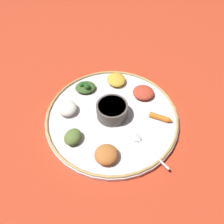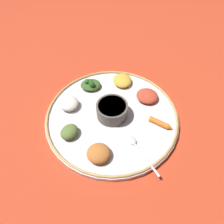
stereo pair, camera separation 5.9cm
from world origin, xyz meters
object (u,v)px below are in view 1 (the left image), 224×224
(center_bowl, at_px, (112,110))
(greens_pile, at_px, (85,87))
(spoon, at_px, (143,145))
(carrot_near_spoon, at_px, (161,118))

(center_bowl, relative_size, greens_pile, 1.12)
(center_bowl, xyz_separation_m, spoon, (-0.11, 0.09, -0.02))
(center_bowl, relative_size, spoon, 0.79)
(spoon, bearing_deg, center_bowl, -36.96)
(spoon, bearing_deg, greens_pile, -36.84)
(spoon, distance_m, carrot_near_spoon, 0.11)
(spoon, relative_size, carrot_near_spoon, 1.59)
(center_bowl, relative_size, carrot_near_spoon, 1.26)
(greens_pile, bearing_deg, spoon, 143.16)
(spoon, distance_m, greens_pile, 0.29)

